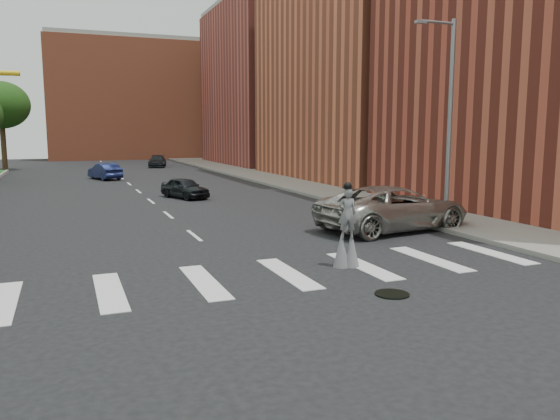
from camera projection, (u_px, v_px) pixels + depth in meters
The scene contains 13 objects.
ground_plane at pixel (259, 287), 15.02m from camera, with size 160.00×160.00×0.00m, color black.
sidewalk_right at pixel (304, 185), 42.56m from camera, with size 5.00×90.00×0.18m, color slate.
manhole at pixel (392, 294), 14.26m from camera, with size 0.90×0.90×0.04m, color black.
building_mid at pixel (379, 44), 48.92m from camera, with size 16.00×22.00×24.00m, color #C15D3C.
building_far at pixel (281, 87), 71.30m from camera, with size 16.00×22.00×20.00m, color #A8483E.
building_backdrop at pixel (133, 102), 87.74m from camera, with size 26.00×14.00×18.00m, color #C15D3C.
streetlight at pixel (448, 116), 23.80m from camera, with size 2.05×0.20×9.00m.
stilt_performer at pixel (347, 235), 17.09m from camera, with size 0.83×0.60×2.69m.
suv_crossing at pixel (393, 208), 23.55m from camera, with size 3.19×6.92×1.92m, color #A8A59F.
car_near at pixel (185, 188), 34.86m from camera, with size 1.56×3.87×1.32m, color black.
car_mid at pixel (105, 171), 48.56m from camera, with size 1.54×4.41×1.45m, color #151E4C.
car_far at pixel (157, 161), 65.43m from camera, with size 1.95×4.81×1.40m, color black.
tree_7 at pixel (1, 105), 58.58m from camera, with size 5.97×5.97×9.62m.
Camera 1 is at (-4.79, -13.76, 4.23)m, focal length 35.00 mm.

